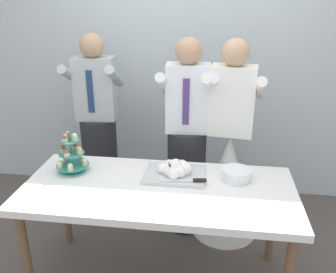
% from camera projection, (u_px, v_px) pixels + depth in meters
% --- Properties ---
extents(rear_wall, '(5.20, 0.10, 2.90)m').
position_uv_depth(rear_wall, '(181.00, 50.00, 3.43)').
color(rear_wall, silver).
rests_on(rear_wall, ground_plane).
extents(dessert_table, '(1.80, 0.80, 0.78)m').
position_uv_depth(dessert_table, '(158.00, 196.00, 2.40)').
color(dessert_table, white).
rests_on(dessert_table, ground_plane).
extents(cupcake_stand, '(0.23, 0.23, 0.31)m').
position_uv_depth(cupcake_stand, '(72.00, 156.00, 2.54)').
color(cupcake_stand, teal).
rests_on(cupcake_stand, dessert_table).
extents(main_cake_tray, '(0.44, 0.31, 0.12)m').
position_uv_depth(main_cake_tray, '(175.00, 170.00, 2.49)').
color(main_cake_tray, silver).
rests_on(main_cake_tray, dessert_table).
extents(plate_stack, '(0.20, 0.20, 0.08)m').
position_uv_depth(plate_stack, '(237.00, 174.00, 2.45)').
color(plate_stack, white).
rests_on(plate_stack, dessert_table).
extents(person_groom, '(0.48, 0.51, 1.66)m').
position_uv_depth(person_groom, '(187.00, 150.00, 2.99)').
color(person_groom, '#232328').
rests_on(person_groom, ground_plane).
extents(person_bride, '(0.56, 0.56, 1.66)m').
position_uv_depth(person_bride, '(227.00, 171.00, 2.99)').
color(person_bride, white).
rests_on(person_bride, ground_plane).
extents(person_guest, '(0.50, 0.52, 1.66)m').
position_uv_depth(person_guest, '(99.00, 136.00, 3.27)').
color(person_guest, '#232328').
rests_on(person_guest, ground_plane).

